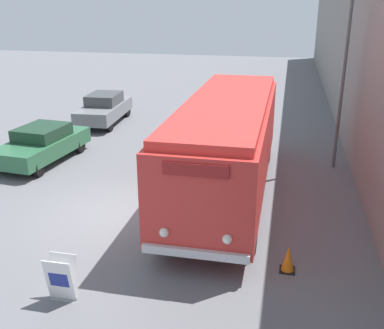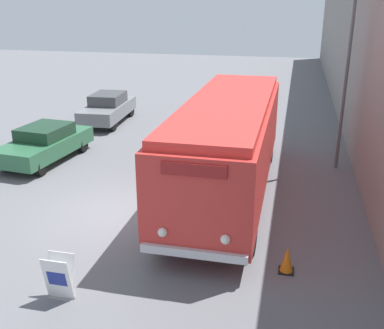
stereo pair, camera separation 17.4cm
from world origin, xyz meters
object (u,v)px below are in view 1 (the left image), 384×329
(vintage_bus, at_px, (227,141))
(parked_car_near, at_px, (42,144))
(sign_board, at_px, (61,279))
(traffic_cone, at_px, (288,259))
(streetlamp, at_px, (347,45))
(parked_car_mid, at_px, (104,108))

(vintage_bus, xyz_separation_m, parked_car_near, (-7.41, 1.59, -1.08))
(vintage_bus, bearing_deg, parked_car_near, 167.91)
(sign_board, bearing_deg, parked_car_near, 121.75)
(parked_car_near, xyz_separation_m, traffic_cone, (9.47, -5.73, -0.40))
(streetlamp, distance_m, parked_car_near, 11.83)
(parked_car_near, xyz_separation_m, parked_car_mid, (0.09, 5.99, 0.05))
(streetlamp, height_order, parked_car_mid, streetlamp)
(parked_car_near, bearing_deg, vintage_bus, -6.52)
(vintage_bus, height_order, traffic_cone, vintage_bus)
(traffic_cone, bearing_deg, vintage_bus, 116.42)
(vintage_bus, bearing_deg, sign_board, -112.67)
(parked_car_near, relative_size, parked_car_mid, 0.99)
(traffic_cone, bearing_deg, sign_board, -156.04)
(sign_board, xyz_separation_m, parked_car_mid, (-4.73, 13.79, 0.28))
(parked_car_near, height_order, traffic_cone, parked_car_near)
(vintage_bus, relative_size, streetlamp, 1.40)
(vintage_bus, height_order, parked_car_near, vintage_bus)
(vintage_bus, relative_size, parked_car_near, 2.25)
(vintage_bus, relative_size, parked_car_mid, 2.22)
(vintage_bus, xyz_separation_m, sign_board, (-2.59, -6.20, -1.31))
(parked_car_near, distance_m, parked_car_mid, 6.00)
(streetlamp, bearing_deg, vintage_bus, -137.80)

